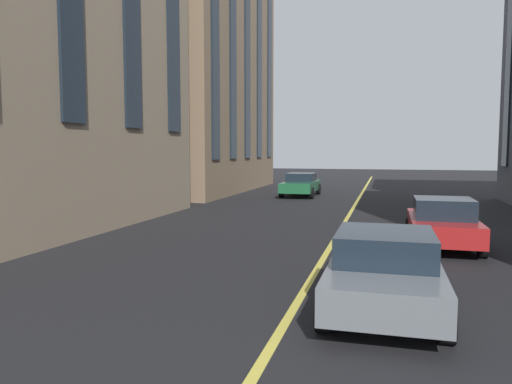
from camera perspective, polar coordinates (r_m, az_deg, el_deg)
name	(u,v)px	position (r m, az deg, el deg)	size (l,w,h in m)	color
lane_centre_line	(321,263)	(12.04, 7.62, -8.21)	(80.00, 0.16, 0.01)	#D8C64C
car_red_trailing	(442,223)	(14.67, 21.04, -3.36)	(3.90, 1.89, 1.40)	#B21E1E
car_grey_far	(385,268)	(8.78, 14.85, -8.60)	(4.40, 1.95, 1.37)	slate
car_green_near	(301,184)	(29.09, 5.29, 0.91)	(4.40, 1.95, 1.37)	#1E6038
building_left_near	(155,74)	(35.09, -11.72, 13.39)	(15.39, 13.23, 15.91)	#846B51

